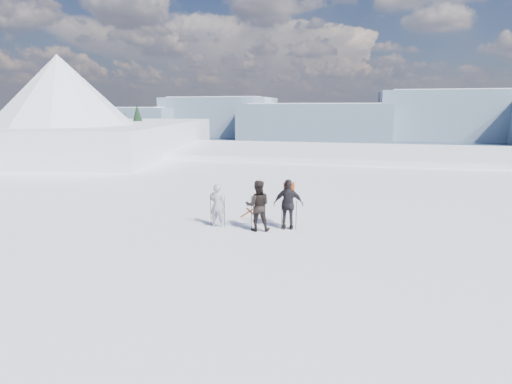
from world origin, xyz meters
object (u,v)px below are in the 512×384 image
skier_grey (217,205)px  skis_loose (250,212)px  skier_dark (258,206)px  skier_pack (288,205)px

skier_grey → skis_loose: (0.73, 2.37, -0.86)m
skier_grey → skier_dark: size_ratio=0.88×
skis_loose → skier_pack: bearing=-44.9°
skier_grey → skier_dark: (1.69, -0.14, 0.11)m
skier_dark → skier_grey: bearing=-17.6°
skier_grey → skier_pack: bearing=-172.7°
skier_dark → skis_loose: skier_dark is taller
skier_dark → skier_pack: (1.12, 0.44, 0.00)m
skier_dark → skier_pack: skier_pack is taller
skier_pack → skis_loose: bearing=-50.9°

